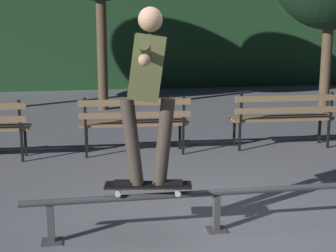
{
  "coord_description": "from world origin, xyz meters",
  "views": [
    {
      "loc": [
        -1.2,
        -4.15,
        1.92
      ],
      "look_at": [
        -0.32,
        0.92,
        0.85
      ],
      "focal_mm": 53.66,
      "sensor_mm": 36.0,
      "label": 1
    }
  ],
  "objects": [
    {
      "name": "skateboarder",
      "position": [
        -0.64,
        0.12,
        1.41
      ],
      "size": [
        0.63,
        1.39,
        1.56
      ],
      "color": "black",
      "rests_on": "skateboard"
    },
    {
      "name": "hedge_backdrop",
      "position": [
        0.0,
        10.89,
        1.37
      ],
      "size": [
        24.0,
        1.2,
        2.74
      ],
      "primitive_type": "cube",
      "color": "#234C28",
      "rests_on": "ground"
    },
    {
      "name": "park_bench_left_center",
      "position": [
        -0.45,
        2.98,
        0.54
      ],
      "size": [
        1.62,
        0.48,
        0.88
      ],
      "color": "black",
      "rests_on": "ground"
    },
    {
      "name": "ground_plane",
      "position": [
        0.0,
        0.0,
        0.0
      ],
      "size": [
        90.0,
        90.0,
        0.0
      ],
      "primitive_type": "plane",
      "color": "slate"
    },
    {
      "name": "skateboard",
      "position": [
        -0.64,
        0.12,
        0.48
      ],
      "size": [
        0.8,
        0.32,
        0.09
      ],
      "color": "black",
      "rests_on": "grind_rail"
    },
    {
      "name": "park_bench_right_center",
      "position": [
        1.84,
        2.98,
        0.54
      ],
      "size": [
        1.62,
        0.48,
        0.88
      ],
      "color": "black",
      "rests_on": "ground"
    },
    {
      "name": "grind_rail",
      "position": [
        -0.0,
        0.12,
        0.31
      ],
      "size": [
        3.55,
        0.18,
        0.4
      ],
      "color": "#47474C",
      "rests_on": "ground"
    }
  ]
}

